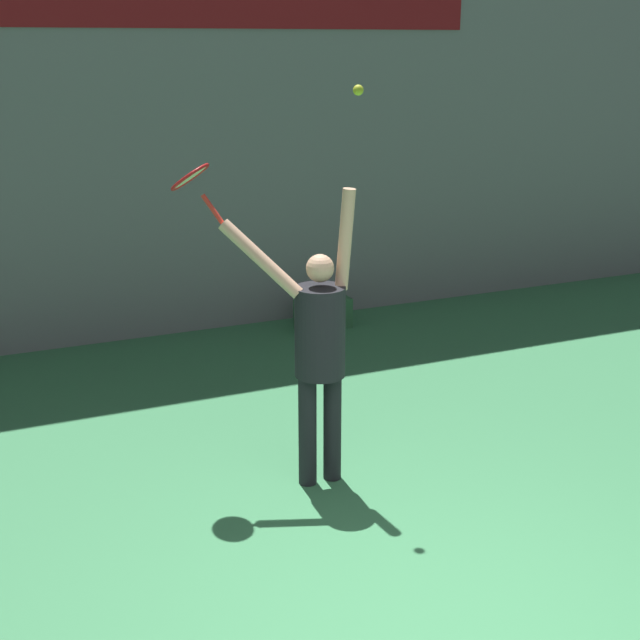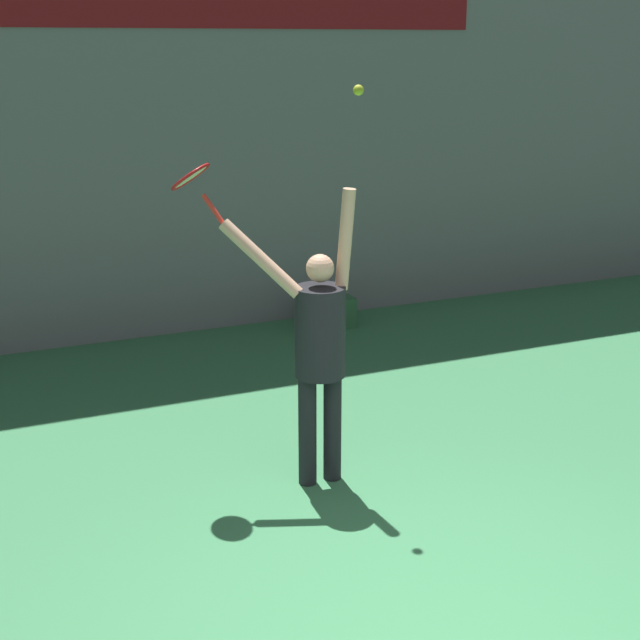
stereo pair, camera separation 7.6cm
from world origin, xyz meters
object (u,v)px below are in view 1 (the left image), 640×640
equipment_bag (323,314)px  tennis_player (319,343)px  tennis_ball (358,90)px  tennis_racket (192,180)px

equipment_bag → tennis_player: bearing=-114.6°
tennis_player → equipment_bag: bearing=65.4°
tennis_player → tennis_ball: size_ratio=30.63×
tennis_racket → tennis_ball: tennis_ball is taller
tennis_racket → tennis_player: bearing=-32.0°
tennis_player → tennis_racket: bearing=148.0°
tennis_racket → equipment_bag: size_ratio=0.67×
tennis_racket → tennis_ball: (0.99, -0.49, 0.59)m
tennis_player → tennis_ball: tennis_ball is taller
tennis_player → tennis_racket: size_ratio=5.11×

